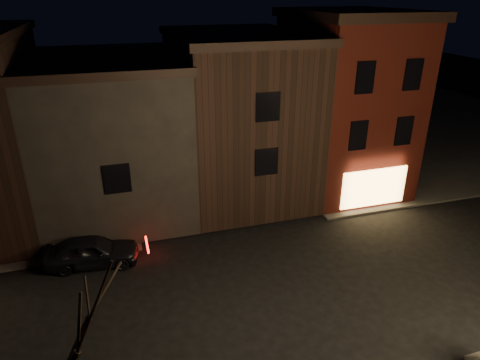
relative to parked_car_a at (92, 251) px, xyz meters
The scene contains 6 objects.
ground 8.55m from the parked_car_a, 31.86° to the right, with size 120.00×120.00×0.00m, color black.
sidewalk_far_right 31.35m from the parked_car_a, 29.64° to the left, with size 30.00×30.00×0.12m, color #2D2B28.
corner_building 16.71m from the parked_car_a, 18.08° to the left, with size 6.50×8.50×10.50m.
row_building_a 11.38m from the parked_car_a, 34.47° to the left, with size 7.30×10.30×9.40m.
row_building_b 7.17m from the parked_car_a, 76.05° to the left, with size 7.80×10.30×8.40m.
parked_car_a is the anchor object (origin of this frame).
Camera 1 is at (-5.56, -13.23, 11.61)m, focal length 32.00 mm.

